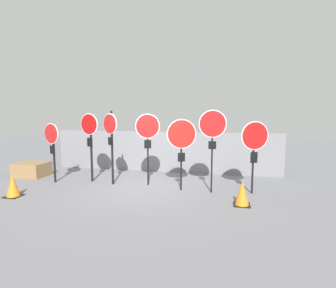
{
  "coord_description": "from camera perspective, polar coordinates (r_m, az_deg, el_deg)",
  "views": [
    {
      "loc": [
        2.62,
        -8.3,
        2.45
      ],
      "look_at": [
        0.78,
        0.0,
        1.49
      ],
      "focal_mm": 28.0,
      "sensor_mm": 36.0,
      "label": 1
    }
  ],
  "objects": [
    {
      "name": "stop_sign_2",
      "position": [
        9.23,
        -12.34,
        2.17
      ],
      "size": [
        0.64,
        0.35,
        2.57
      ],
      "rotation": [
        0.0,
        0.0,
        -0.48
      ],
      "color": "black",
      "rests_on": "ground"
    },
    {
      "name": "stop_sign_4",
      "position": [
        8.3,
        2.96,
        1.33
      ],
      "size": [
        0.9,
        0.3,
        2.3
      ],
      "rotation": [
        0.0,
        0.0,
        0.29
      ],
      "color": "black",
      "rests_on": "ground"
    },
    {
      "name": "stop_sign_6",
      "position": [
        8.35,
        18.32,
        0.62
      ],
      "size": [
        0.82,
        0.36,
        2.25
      ],
      "rotation": [
        0.0,
        0.0,
        0.39
      ],
      "color": "black",
      "rests_on": "ground"
    },
    {
      "name": "storage_crate",
      "position": [
        11.78,
        -27.54,
        -4.92
      ],
      "size": [
        1.18,
        0.95,
        0.55
      ],
      "color": "olive",
      "rests_on": "ground"
    },
    {
      "name": "traffic_cone_1",
      "position": [
        9.16,
        -30.7,
        -7.84
      ],
      "size": [
        0.45,
        0.45,
        0.67
      ],
      "color": "black",
      "rests_on": "ground"
    },
    {
      "name": "ground_plane",
      "position": [
        9.04,
        -4.91,
        -9.28
      ],
      "size": [
        40.0,
        40.0,
        0.0
      ],
      "primitive_type": "plane",
      "color": "slate"
    },
    {
      "name": "traffic_cone_0",
      "position": [
        7.46,
        15.83,
        -10.27
      ],
      "size": [
        0.44,
        0.44,
        0.68
      ],
      "color": "black",
      "rests_on": "ground"
    },
    {
      "name": "stop_sign_0",
      "position": [
        10.18,
        -23.91,
        0.72
      ],
      "size": [
        0.71,
        0.27,
        2.15
      ],
      "rotation": [
        0.0,
        0.0,
        -0.33
      ],
      "color": "black",
      "rests_on": "ground"
    },
    {
      "name": "stop_sign_3",
      "position": [
        8.92,
        -4.46,
        2.77
      ],
      "size": [
        0.82,
        0.24,
        2.47
      ],
      "rotation": [
        0.0,
        0.0,
        0.24
      ],
      "color": "black",
      "rests_on": "ground"
    },
    {
      "name": "stop_sign_5",
      "position": [
        8.12,
        9.68,
        3.17
      ],
      "size": [
        0.84,
        0.15,
        2.59
      ],
      "rotation": [
        0.0,
        0.0,
        0.13
      ],
      "color": "black",
      "rests_on": "ground"
    },
    {
      "name": "stop_sign_1",
      "position": [
        9.82,
        -16.64,
        2.1
      ],
      "size": [
        0.75,
        0.22,
        2.49
      ],
      "rotation": [
        0.0,
        0.0,
        -0.24
      ],
      "color": "black",
      "rests_on": "ground"
    },
    {
      "name": "fence_back",
      "position": [
        11.22,
        -1.15,
        -1.68
      ],
      "size": [
        9.77,
        0.12,
        1.72
      ],
      "color": "slate",
      "rests_on": "ground"
    }
  ]
}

